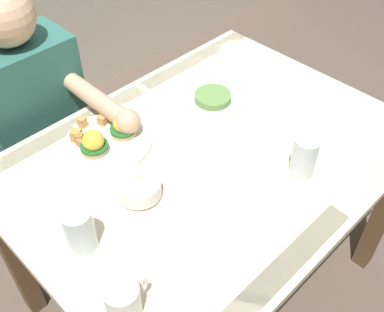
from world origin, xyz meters
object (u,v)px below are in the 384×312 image
(eggs_benedict_plate, at_px, (107,139))
(fork, at_px, (219,64))
(side_plate, at_px, (213,100))
(fruit_bowl, at_px, (140,188))
(diner_person, at_px, (40,121))
(water_glass_near, at_px, (304,158))
(dining_table, at_px, (209,177))
(coffee_mug, at_px, (123,299))
(water_glass_far, at_px, (80,231))

(eggs_benedict_plate, bearing_deg, fork, 5.94)
(side_plate, bearing_deg, fruit_bowl, -161.88)
(side_plate, xyz_separation_m, diner_person, (-0.43, 0.44, -0.10))
(fork, xyz_separation_m, water_glass_near, (-0.24, -0.55, 0.05))
(side_plate, bearing_deg, dining_table, -138.45)
(coffee_mug, relative_size, side_plate, 0.56)
(eggs_benedict_plate, relative_size, water_glass_near, 2.16)
(dining_table, height_order, fork, fork)
(eggs_benedict_plate, relative_size, side_plate, 1.35)
(eggs_benedict_plate, bearing_deg, water_glass_near, -56.38)
(dining_table, bearing_deg, eggs_benedict_plate, 128.29)
(dining_table, relative_size, water_glass_far, 9.70)
(fork, height_order, side_plate, side_plate)
(coffee_mug, bearing_deg, water_glass_near, -1.97)
(coffee_mug, bearing_deg, water_glass_far, 80.02)
(dining_table, distance_m, fruit_bowl, 0.29)
(fruit_bowl, distance_m, water_glass_near, 0.47)
(fruit_bowl, distance_m, side_plate, 0.47)
(fork, distance_m, diner_person, 0.68)
(eggs_benedict_plate, height_order, water_glass_far, water_glass_far)
(water_glass_near, bearing_deg, side_plate, 82.11)
(water_glass_far, xyz_separation_m, diner_person, (0.22, 0.61, -0.15))
(fruit_bowl, xyz_separation_m, water_glass_near, (0.39, -0.26, 0.03))
(fruit_bowl, height_order, side_plate, fruit_bowl)
(water_glass_near, relative_size, side_plate, 0.62)
(eggs_benedict_plate, bearing_deg, dining_table, -51.71)
(coffee_mug, bearing_deg, diner_person, 72.32)
(water_glass_near, height_order, side_plate, water_glass_near)
(eggs_benedict_plate, distance_m, side_plate, 0.39)
(dining_table, bearing_deg, coffee_mug, -156.55)
(eggs_benedict_plate, relative_size, diner_person, 0.24)
(fork, distance_m, side_plate, 0.24)
(water_glass_near, xyz_separation_m, water_glass_far, (-0.59, 0.23, 0.00))
(fruit_bowl, xyz_separation_m, diner_person, (0.02, 0.58, -0.12))
(fruit_bowl, bearing_deg, side_plate, 18.12)
(coffee_mug, height_order, side_plate, coffee_mug)
(coffee_mug, distance_m, side_plate, 0.79)
(coffee_mug, bearing_deg, eggs_benedict_plate, 56.76)
(coffee_mug, xyz_separation_m, diner_person, (0.26, 0.82, -0.14))
(side_plate, bearing_deg, coffee_mug, -150.96)
(fruit_bowl, relative_size, diner_person, 0.11)
(dining_table, height_order, eggs_benedict_plate, eggs_benedict_plate)
(fruit_bowl, relative_size, coffee_mug, 1.08)
(dining_table, height_order, water_glass_near, water_glass_near)
(fruit_bowl, bearing_deg, coffee_mug, -135.85)
(coffee_mug, relative_size, water_glass_near, 0.89)
(fruit_bowl, relative_size, fork, 0.78)
(coffee_mug, bearing_deg, dining_table, 23.45)
(fruit_bowl, xyz_separation_m, water_glass_far, (-0.21, -0.02, 0.03))
(fork, relative_size, diner_person, 0.14)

